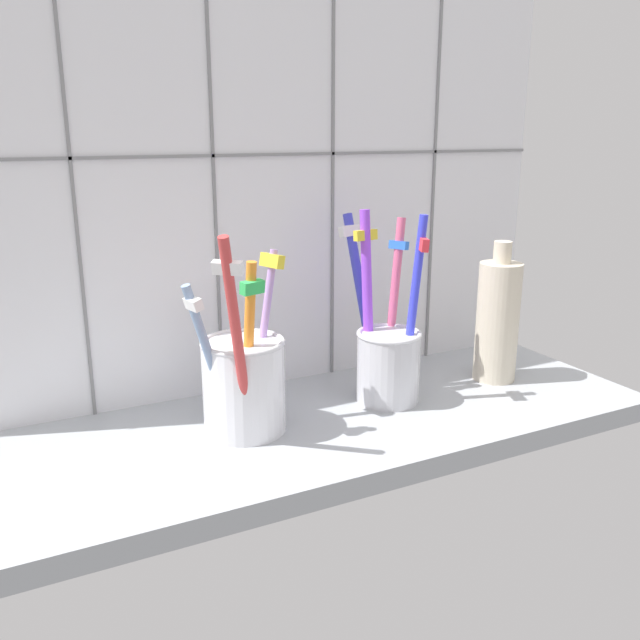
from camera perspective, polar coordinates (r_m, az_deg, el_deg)
name	(u,v)px	position (r cm, az deg, el deg)	size (l,w,h in cm)	color
counter_slab	(326,428)	(64.64, 0.48, -9.13)	(64.00, 22.00, 2.00)	#9EA3A8
tile_wall_back	(272,188)	(69.70, -4.10, 11.05)	(64.00, 2.20, 45.00)	white
toothbrush_cup_left	(244,380)	(60.37, -6.45, -5.05)	(9.92, 9.95, 18.70)	white
toothbrush_cup_right	(387,352)	(67.26, 5.67, -2.74)	(6.94, 9.98, 18.86)	silver
ceramic_vase	(497,320)	(74.44, 14.74, -0.01)	(4.51, 4.51, 15.08)	beige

